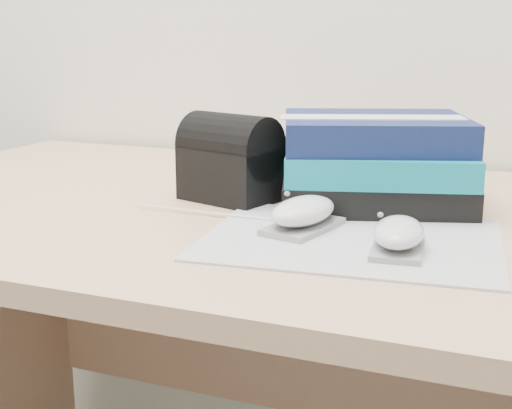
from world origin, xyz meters
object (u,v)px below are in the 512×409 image
at_px(mouse_rear, 303,214).
at_px(mouse_front, 398,235).
at_px(pouch, 230,158).
at_px(desk, 342,346).
at_px(book_stack, 376,162).

bearing_deg(mouse_rear, mouse_front, -18.80).
distance_m(mouse_front, pouch, 0.34).
xyz_separation_m(desk, pouch, (-0.17, -0.05, 0.30)).
bearing_deg(desk, book_stack, 5.20).
relative_size(mouse_rear, mouse_front, 1.15).
bearing_deg(pouch, mouse_front, -30.80).
bearing_deg(book_stack, mouse_front, -70.83).
distance_m(mouse_rear, book_stack, 0.19).
xyz_separation_m(book_stack, pouch, (-0.21, -0.05, -0.00)).
xyz_separation_m(mouse_rear, mouse_front, (0.13, -0.04, -0.00)).
relative_size(mouse_front, book_stack, 0.35).
distance_m(desk, mouse_rear, 0.31).
height_order(mouse_front, book_stack, book_stack).
relative_size(mouse_rear, pouch, 0.80).
bearing_deg(desk, mouse_front, -61.67).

